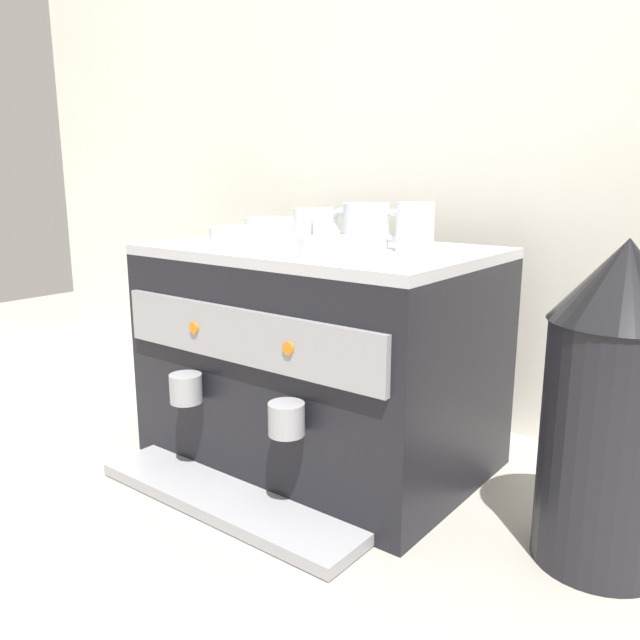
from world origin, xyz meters
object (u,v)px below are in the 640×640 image
(milk_pitcher, at_px, (181,378))
(coffee_grinder, at_px, (612,405))
(ceramic_cup_0, at_px, (413,227))
(ceramic_cup_2, at_px, (314,229))
(ceramic_bowl_1, at_px, (243,237))
(ceramic_bowl_0, at_px, (329,247))
(ceramic_bowl_2, at_px, (269,229))
(espresso_machine, at_px, (318,356))
(ceramic_cup_1, at_px, (364,226))

(milk_pitcher, bearing_deg, coffee_grinder, -1.40)
(coffee_grinder, xyz_separation_m, milk_pitcher, (-0.92, 0.02, -0.15))
(ceramic_cup_0, relative_size, ceramic_cup_2, 1.15)
(ceramic_cup_0, height_order, ceramic_bowl_1, ceramic_cup_0)
(ceramic_cup_0, relative_size, coffee_grinder, 0.23)
(coffee_grinder, height_order, milk_pitcher, coffee_grinder)
(ceramic_bowl_0, relative_size, coffee_grinder, 0.22)
(ceramic_bowl_0, xyz_separation_m, ceramic_bowl_2, (-0.27, 0.15, 0.01))
(espresso_machine, bearing_deg, ceramic_bowl_1, -144.64)
(coffee_grinder, bearing_deg, ceramic_cup_1, 173.34)
(espresso_machine, distance_m, ceramic_cup_0, 0.30)
(ceramic_bowl_2, bearing_deg, espresso_machine, -15.98)
(ceramic_cup_2, distance_m, ceramic_bowl_0, 0.10)
(ceramic_cup_1, relative_size, ceramic_bowl_2, 1.28)
(espresso_machine, relative_size, ceramic_cup_0, 5.70)
(ceramic_bowl_2, bearing_deg, ceramic_bowl_0, -29.86)
(ceramic_bowl_1, distance_m, milk_pitcher, 0.46)
(espresso_machine, bearing_deg, ceramic_bowl_0, -45.53)
(ceramic_bowl_1, xyz_separation_m, coffee_grinder, (0.63, 0.06, -0.19))
(ceramic_cup_2, height_order, milk_pitcher, ceramic_cup_2)
(espresso_machine, distance_m, ceramic_bowl_1, 0.26)
(espresso_machine, relative_size, milk_pitcher, 3.88)
(ceramic_cup_0, xyz_separation_m, milk_pitcher, (-0.58, -0.03, -0.37))
(ceramic_cup_0, xyz_separation_m, ceramic_bowl_2, (-0.33, 0.01, -0.02))
(espresso_machine, distance_m, milk_pitcher, 0.42)
(espresso_machine, bearing_deg, coffee_grinder, -2.43)
(ceramic_bowl_0, bearing_deg, coffee_grinder, 11.43)
(espresso_machine, distance_m, coffee_grinder, 0.52)
(ceramic_bowl_2, height_order, milk_pitcher, ceramic_bowl_2)
(ceramic_cup_2, bearing_deg, ceramic_bowl_0, -38.12)
(ceramic_cup_0, xyz_separation_m, ceramic_bowl_0, (-0.07, -0.14, -0.03))
(ceramic_cup_0, distance_m, ceramic_cup_1, 0.10)
(ceramic_bowl_2, bearing_deg, ceramic_bowl_1, -68.27)
(ceramic_cup_1, xyz_separation_m, ceramic_bowl_0, (0.03, -0.14, -0.02))
(ceramic_cup_0, bearing_deg, ceramic_cup_1, -176.64)
(ceramic_cup_1, bearing_deg, ceramic_cup_2, -126.81)
(espresso_machine, distance_m, ceramic_bowl_2, 0.28)
(ceramic_cup_0, relative_size, ceramic_cup_1, 0.86)
(ceramic_bowl_0, bearing_deg, ceramic_cup_2, 141.88)
(espresso_machine, bearing_deg, ceramic_cup_1, 20.92)
(espresso_machine, xyz_separation_m, ceramic_cup_0, (0.17, 0.04, 0.25))
(ceramic_cup_1, relative_size, ceramic_cup_2, 1.34)
(ceramic_cup_1, bearing_deg, espresso_machine, -159.08)
(ceramic_bowl_1, bearing_deg, coffee_grinder, 5.14)
(espresso_machine, relative_size, ceramic_bowl_2, 6.23)
(ceramic_cup_1, height_order, ceramic_bowl_0, ceramic_cup_1)
(ceramic_bowl_0, bearing_deg, ceramic_cup_1, 101.10)
(ceramic_cup_0, bearing_deg, ceramic_bowl_0, -115.74)
(ceramic_cup_2, distance_m, milk_pitcher, 0.56)
(ceramic_cup_0, bearing_deg, ceramic_cup_2, -152.38)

